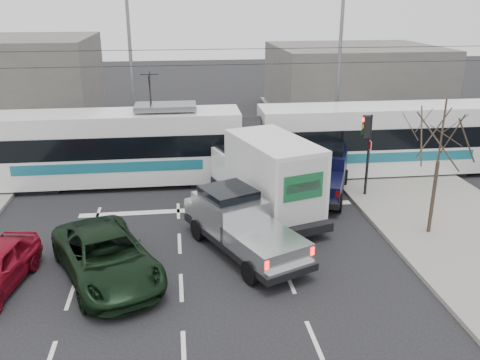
{
  "coord_description": "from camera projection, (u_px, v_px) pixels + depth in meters",
  "views": [
    {
      "loc": [
        -1.65,
        -13.72,
        8.44
      ],
      "look_at": [
        0.72,
        4.52,
        1.8
      ],
      "focal_mm": 38.0,
      "sensor_mm": 36.0,
      "label": 1
    }
  ],
  "objects": [
    {
      "name": "ground",
      "position": [
        236.0,
        284.0,
        15.86
      ],
      "size": [
        120.0,
        120.0,
        0.0
      ],
      "primitive_type": "plane",
      "color": "black",
      "rests_on": "ground"
    },
    {
      "name": "rails",
      "position": [
        211.0,
        177.0,
        25.19
      ],
      "size": [
        60.0,
        1.6,
        0.03
      ],
      "primitive_type": "cube",
      "color": "#33302D",
      "rests_on": "ground"
    },
    {
      "name": "building_right",
      "position": [
        353.0,
        79.0,
        38.85
      ],
      "size": [
        12.0,
        10.0,
        5.0
      ],
      "primitive_type": "cube",
      "color": "#67635D",
      "rests_on": "ground"
    },
    {
      "name": "bare_tree",
      "position": [
        441.0,
        138.0,
        17.83
      ],
      "size": [
        2.4,
        2.4,
        5.0
      ],
      "color": "#47382B",
      "rests_on": "ground"
    },
    {
      "name": "traffic_signal",
      "position": [
        367.0,
        138.0,
        21.77
      ],
      "size": [
        0.44,
        0.44,
        3.6
      ],
      "color": "black",
      "rests_on": "ground"
    },
    {
      "name": "street_lamp_near",
      "position": [
        336.0,
        61.0,
        28.07
      ],
      "size": [
        2.38,
        0.25,
        9.0
      ],
      "color": "slate",
      "rests_on": "ground"
    },
    {
      "name": "street_lamp_far",
      "position": [
        127.0,
        60.0,
        28.54
      ],
      "size": [
        2.38,
        0.25,
        9.0
      ],
      "color": "slate",
      "rests_on": "ground"
    },
    {
      "name": "catenary",
      "position": [
        210.0,
        100.0,
        23.87
      ],
      "size": [
        60.0,
        0.2,
        7.0
      ],
      "color": "black",
      "rests_on": "ground"
    },
    {
      "name": "tram",
      "position": [
        249.0,
        143.0,
        24.46
      ],
      "size": [
        25.31,
        2.82,
        5.16
      ],
      "rotation": [
        0.0,
        0.0,
        -0.01
      ],
      "color": "white",
      "rests_on": "ground"
    },
    {
      "name": "silver_pickup",
      "position": [
        239.0,
        223.0,
        17.71
      ],
      "size": [
        4.05,
        5.96,
        2.06
      ],
      "rotation": [
        0.0,
        0.0,
        0.42
      ],
      "color": "black",
      "rests_on": "ground"
    },
    {
      "name": "box_truck",
      "position": [
        267.0,
        176.0,
        20.48
      ],
      "size": [
        4.09,
        6.98,
        3.3
      ],
      "rotation": [
        0.0,
        0.0,
        0.3
      ],
      "color": "black",
      "rests_on": "ground"
    },
    {
      "name": "navy_pickup",
      "position": [
        324.0,
        172.0,
        22.8
      ],
      "size": [
        3.61,
        5.34,
        2.12
      ],
      "rotation": [
        0.0,
        0.0,
        -0.39
      ],
      "color": "black",
      "rests_on": "ground"
    },
    {
      "name": "green_car",
      "position": [
        106.0,
        257.0,
        15.96
      ],
      "size": [
        4.38,
        5.95,
        1.5
      ],
      "primitive_type": "imported",
      "rotation": [
        0.0,
        0.0,
        0.4
      ],
      "color": "black",
      "rests_on": "ground"
    }
  ]
}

